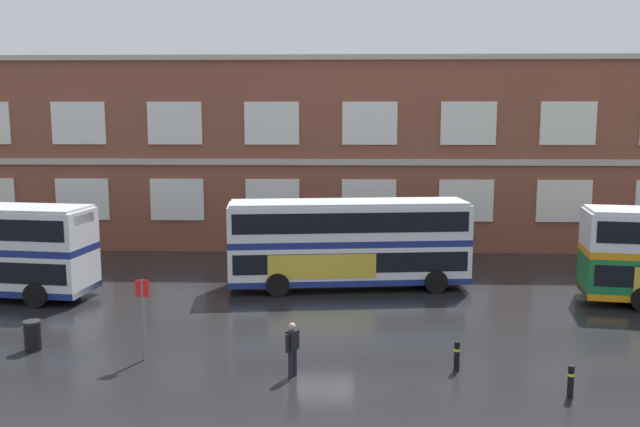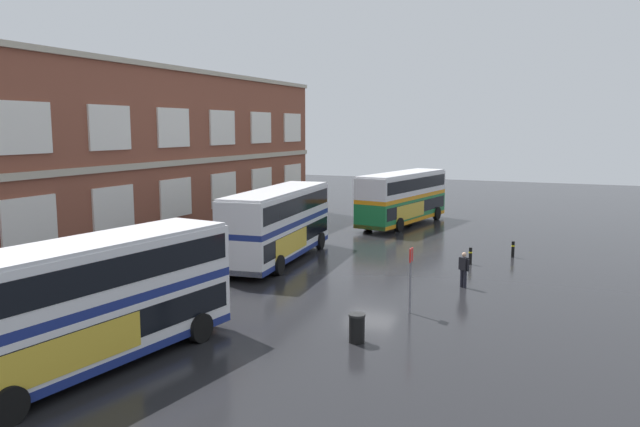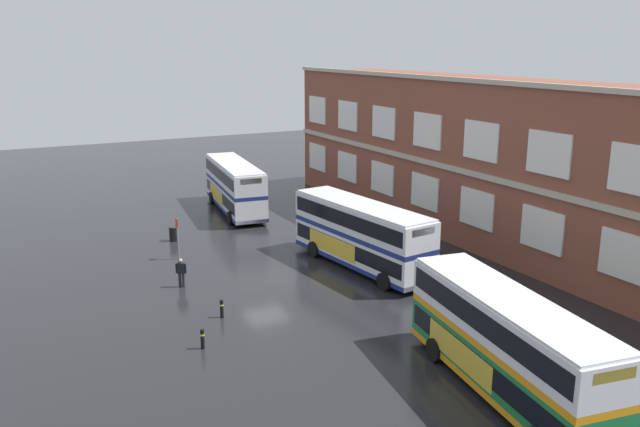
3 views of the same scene
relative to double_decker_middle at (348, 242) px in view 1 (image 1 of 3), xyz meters
The scene contains 8 objects.
ground_plane 4.63m from the double_decker_middle, 105.50° to the right, with size 120.00×120.00×0.00m, color black.
brick_terminal_building 12.58m from the double_decker_middle, 97.24° to the left, with size 44.66×8.19×11.34m.
double_decker_middle is the anchor object (origin of this frame).
waiting_passenger 11.01m from the double_decker_middle, 99.59° to the right, with size 0.42×0.59×1.70m.
bus_stand_flag 11.74m from the double_decker_middle, 125.38° to the right, with size 0.44×0.10×2.70m.
station_litter_bin 14.08m from the double_decker_middle, 141.14° to the right, with size 0.60×0.60×1.03m.
safety_bollard_west 10.86m from the double_decker_middle, 72.01° to the right, with size 0.19×0.19×0.95m.
safety_bollard_east 13.74m from the double_decker_middle, 62.91° to the right, with size 0.19×0.19×0.95m.
Camera 1 is at (0.74, -24.61, 8.00)m, focal length 37.72 mm.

